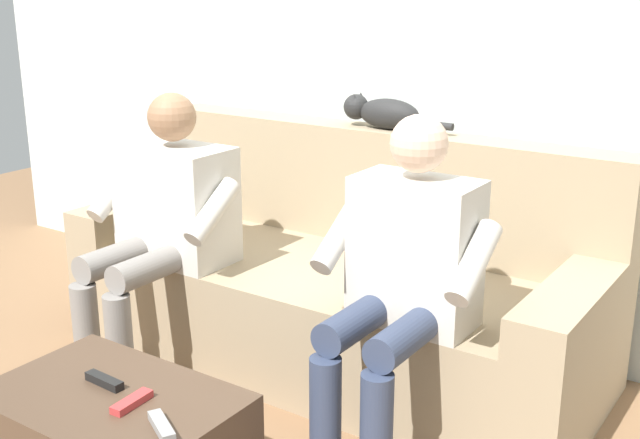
{
  "coord_description": "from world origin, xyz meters",
  "views": [
    {
      "loc": [
        -1.64,
        2.41,
        1.52
      ],
      "look_at": [
        0.0,
        -0.01,
        0.63
      ],
      "focal_mm": 44.75,
      "sensor_mm": 36.0,
      "label": 1
    }
  ],
  "objects_px": {
    "person_left_seated": "(403,273)",
    "remote_gray": "(162,426)",
    "couch": "(339,285)",
    "remote_red": "(132,402)",
    "remote_black": "(104,381)",
    "cat_on_backrest": "(382,112)",
    "person_right_seated": "(164,216)"
  },
  "relations": [
    {
      "from": "couch",
      "to": "remote_red",
      "type": "xyz_separation_m",
      "value": [
        -0.1,
        1.22,
        0.07
      ]
    },
    {
      "from": "remote_black",
      "to": "remote_gray",
      "type": "distance_m",
      "value": 0.33
    },
    {
      "from": "person_left_seated",
      "to": "couch",
      "type": "bearing_deg",
      "value": -40.83
    },
    {
      "from": "remote_black",
      "to": "remote_gray",
      "type": "relative_size",
      "value": 0.97
    },
    {
      "from": "remote_black",
      "to": "remote_gray",
      "type": "xyz_separation_m",
      "value": [
        -0.32,
        0.08,
        -0.0
      ]
    },
    {
      "from": "remote_gray",
      "to": "cat_on_backrest",
      "type": "bearing_deg",
      "value": 127.55
    },
    {
      "from": "remote_red",
      "to": "remote_gray",
      "type": "height_order",
      "value": "remote_gray"
    },
    {
      "from": "couch",
      "to": "remote_black",
      "type": "bearing_deg",
      "value": 87.16
    },
    {
      "from": "person_left_seated",
      "to": "remote_gray",
      "type": "distance_m",
      "value": 0.88
    },
    {
      "from": "person_right_seated",
      "to": "person_left_seated",
      "type": "bearing_deg",
      "value": 178.48
    },
    {
      "from": "person_left_seated",
      "to": "remote_gray",
      "type": "relative_size",
      "value": 7.74
    },
    {
      "from": "remote_black",
      "to": "remote_gray",
      "type": "bearing_deg",
      "value": 168.11
    },
    {
      "from": "person_right_seated",
      "to": "remote_gray",
      "type": "height_order",
      "value": "person_right_seated"
    },
    {
      "from": "couch",
      "to": "cat_on_backrest",
      "type": "distance_m",
      "value": 0.73
    },
    {
      "from": "person_left_seated",
      "to": "remote_black",
      "type": "distance_m",
      "value": 0.97
    },
    {
      "from": "couch",
      "to": "cat_on_backrest",
      "type": "height_order",
      "value": "cat_on_backrest"
    },
    {
      "from": "person_right_seated",
      "to": "cat_on_backrest",
      "type": "height_order",
      "value": "person_right_seated"
    },
    {
      "from": "remote_gray",
      "to": "couch",
      "type": "bearing_deg",
      "value": 130.4
    },
    {
      "from": "person_right_seated",
      "to": "couch",
      "type": "bearing_deg",
      "value": -140.96
    },
    {
      "from": "cat_on_backrest",
      "to": "remote_black",
      "type": "height_order",
      "value": "cat_on_backrest"
    },
    {
      "from": "cat_on_backrest",
      "to": "remote_gray",
      "type": "distance_m",
      "value": 1.68
    },
    {
      "from": "cat_on_backrest",
      "to": "remote_black",
      "type": "relative_size",
      "value": 3.57
    },
    {
      "from": "person_left_seated",
      "to": "cat_on_backrest",
      "type": "xyz_separation_m",
      "value": [
        0.52,
        -0.75,
        0.36
      ]
    },
    {
      "from": "remote_red",
      "to": "person_left_seated",
      "type": "bearing_deg",
      "value": 146.45
    },
    {
      "from": "cat_on_backrest",
      "to": "remote_red",
      "type": "xyz_separation_m",
      "value": [
        -0.07,
        1.5,
        -0.6
      ]
    },
    {
      "from": "person_right_seated",
      "to": "cat_on_backrest",
      "type": "relative_size",
      "value": 2.2
    },
    {
      "from": "couch",
      "to": "person_left_seated",
      "type": "distance_m",
      "value": 0.78
    },
    {
      "from": "person_left_seated",
      "to": "cat_on_backrest",
      "type": "height_order",
      "value": "person_left_seated"
    },
    {
      "from": "couch",
      "to": "person_left_seated",
      "type": "xyz_separation_m",
      "value": [
        -0.54,
        0.46,
        0.31
      ]
    },
    {
      "from": "couch",
      "to": "cat_on_backrest",
      "type": "xyz_separation_m",
      "value": [
        -0.02,
        -0.28,
        0.67
      ]
    },
    {
      "from": "cat_on_backrest",
      "to": "remote_red",
      "type": "bearing_deg",
      "value": 92.83
    },
    {
      "from": "remote_gray",
      "to": "remote_black",
      "type": "bearing_deg",
      "value": -165.73
    }
  ]
}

